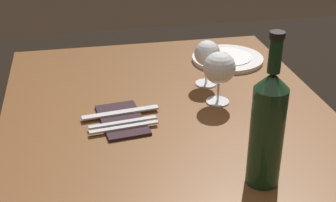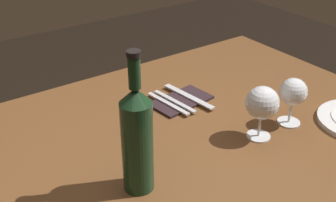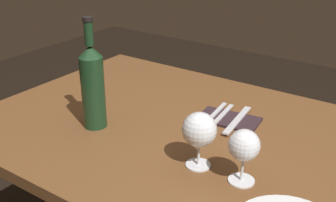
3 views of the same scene
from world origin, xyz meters
name	(u,v)px [view 1 (image 1 of 3)]	position (x,y,z in m)	size (l,w,h in m)	color
dining_table	(176,160)	(0.00, 0.00, 0.65)	(1.30, 0.90, 0.74)	brown
wine_glass_left	(219,69)	(0.14, -0.15, 0.84)	(0.09, 0.09, 0.15)	white
wine_glass_right	(207,54)	(0.26, -0.15, 0.84)	(0.08, 0.08, 0.14)	white
wine_bottle	(267,127)	(-0.24, -0.14, 0.88)	(0.07, 0.07, 0.34)	#19381E
dinner_plate	(228,59)	(0.43, -0.27, 0.75)	(0.24, 0.24, 0.02)	white
folded_napkin	(122,120)	(0.08, 0.13, 0.74)	(0.20, 0.13, 0.01)	#2D1E23
fork_inner	(123,122)	(0.05, 0.13, 0.75)	(0.04, 0.18, 0.00)	silver
fork_outer	(124,127)	(0.03, 0.13, 0.75)	(0.04, 0.18, 0.00)	silver
table_knife	(121,112)	(0.11, 0.13, 0.75)	(0.05, 0.21, 0.00)	silver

